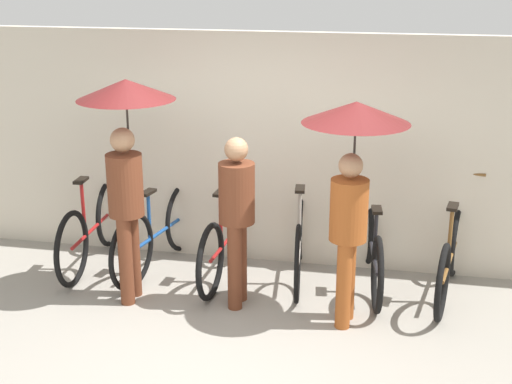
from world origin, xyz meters
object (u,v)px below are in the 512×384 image
at_px(parked_bicycle_0, 92,228).
at_px(pedestrian_trailing, 353,157).
at_px(parked_bicycle_5, 450,259).
at_px(parked_bicycle_2, 227,240).
at_px(pedestrian_leading, 126,137).
at_px(parked_bicycle_4, 373,249).
at_px(parked_bicycle_1, 160,231).
at_px(parked_bicycle_3, 299,241).
at_px(pedestrian_center, 237,210).

distance_m(parked_bicycle_0, pedestrian_trailing, 2.97).
distance_m(parked_bicycle_5, pedestrian_trailing, 1.57).
bearing_deg(parked_bicycle_0, pedestrian_trailing, -106.41).
height_order(parked_bicycle_2, parked_bicycle_5, parked_bicycle_2).
xyz_separation_m(parked_bicycle_5, pedestrian_leading, (-2.90, -0.59, 1.17)).
bearing_deg(parked_bicycle_4, pedestrian_leading, 100.60).
bearing_deg(parked_bicycle_1, parked_bicycle_3, -77.46).
bearing_deg(pedestrian_trailing, pedestrian_leading, -174.96).
xyz_separation_m(parked_bicycle_3, parked_bicycle_4, (0.71, -0.02, -0.02)).
distance_m(parked_bicycle_2, pedestrian_leading, 1.50).
xyz_separation_m(parked_bicycle_0, pedestrian_leading, (0.68, -0.62, 1.15)).
bearing_deg(parked_bicycle_4, parked_bicycle_5, -104.46).
xyz_separation_m(parked_bicycle_1, parked_bicycle_3, (1.43, 0.04, -0.00)).
bearing_deg(parked_bicycle_1, parked_bicycle_4, -78.49).
bearing_deg(parked_bicycle_0, parked_bicycle_1, -89.52).
height_order(parked_bicycle_4, pedestrian_center, pedestrian_center).
bearing_deg(parked_bicycle_3, parked_bicycle_0, 85.91).
height_order(parked_bicycle_0, pedestrian_leading, pedestrian_leading).
height_order(parked_bicycle_1, parked_bicycle_4, parked_bicycle_4).
xyz_separation_m(parked_bicycle_4, pedestrian_leading, (-2.18, -0.69, 1.17)).
relative_size(parked_bicycle_0, pedestrian_trailing, 0.93).
xyz_separation_m(parked_bicycle_0, parked_bicycle_3, (2.14, 0.08, -0.00)).
height_order(parked_bicycle_0, parked_bicycle_4, parked_bicycle_0).
xyz_separation_m(parked_bicycle_0, parked_bicycle_4, (2.86, 0.06, -0.02)).
bearing_deg(pedestrian_trailing, parked_bicycle_1, 166.61).
xyz_separation_m(parked_bicycle_4, parked_bicycle_5, (0.72, -0.10, 0.00)).
xyz_separation_m(parked_bicycle_2, pedestrian_leading, (-0.75, -0.60, 1.15)).
xyz_separation_m(parked_bicycle_0, pedestrian_trailing, (2.67, -0.68, 1.09)).
relative_size(parked_bicycle_3, pedestrian_leading, 0.85).
bearing_deg(parked_bicycle_1, pedestrian_trailing, -99.23).
xyz_separation_m(parked_bicycle_0, parked_bicycle_2, (1.43, -0.02, -0.01)).
distance_m(parked_bicycle_0, parked_bicycle_3, 2.14).
distance_m(parked_bicycle_5, pedestrian_center, 2.06).
height_order(parked_bicycle_2, pedestrian_trailing, pedestrian_trailing).
distance_m(parked_bicycle_0, parked_bicycle_1, 0.72).
relative_size(parked_bicycle_1, parked_bicycle_3, 1.04).
height_order(parked_bicycle_2, pedestrian_leading, pedestrian_leading).
relative_size(parked_bicycle_0, pedestrian_leading, 0.88).
bearing_deg(pedestrian_center, parked_bicycle_1, 148.49).
height_order(parked_bicycle_0, parked_bicycle_3, parked_bicycle_3).
distance_m(parked_bicycle_2, parked_bicycle_3, 0.72).
xyz_separation_m(parked_bicycle_0, parked_bicycle_5, (3.57, -0.03, -0.02)).
distance_m(parked_bicycle_4, parked_bicycle_5, 0.72).
bearing_deg(parked_bicycle_4, parked_bicycle_1, 83.88).
bearing_deg(pedestrian_leading, parked_bicycle_1, 87.43).
xyz_separation_m(parked_bicycle_2, pedestrian_center, (0.24, -0.58, 0.53)).
xyz_separation_m(parked_bicycle_2, parked_bicycle_4, (1.43, 0.08, -0.02)).
bearing_deg(pedestrian_leading, pedestrian_trailing, -0.85).
xyz_separation_m(parked_bicycle_4, pedestrian_center, (-1.19, -0.67, 0.55)).
distance_m(parked_bicycle_1, parked_bicycle_4, 2.14).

